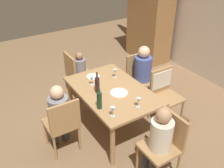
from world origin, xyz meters
TOP-DOWN VIEW (x-y plane):
  - ground_plane at (0.00, 0.00)m, footprint 10.00×10.00m
  - armoire_cabinet at (-1.85, 2.24)m, footprint 1.18×0.62m
  - dining_table at (0.00, 0.00)m, footprint 1.51×0.98m
  - chair_far_left at (-0.43, 0.87)m, footprint 0.44×0.44m
  - chair_right_end at (1.13, 0.09)m, footprint 0.44×0.44m
  - chair_near at (0.09, -0.87)m, footprint 0.44×0.44m
  - chair_left_end at (-1.13, -0.09)m, footprint 0.44×0.44m
  - chair_far_right at (0.22, 0.87)m, footprint 0.46×0.44m
  - person_woman_host at (-0.31, 0.87)m, footprint 0.36×0.31m
  - person_man_bearded at (1.13, -0.03)m, footprint 0.28×0.33m
  - person_man_guest at (-0.03, -0.87)m, footprint 0.33×0.28m
  - person_child_small at (-1.13, 0.02)m, footprint 0.22×0.25m
  - wine_bottle_tall_green at (-0.06, -0.22)m, footprint 0.07×0.07m
  - wine_bottle_dark_red at (0.31, -0.40)m, footprint 0.07×0.07m
  - wine_glass_near_left at (-0.30, 0.25)m, footprint 0.07×0.07m
  - wine_glass_centre at (-0.29, -0.20)m, footprint 0.07×0.07m
  - wine_glass_near_right at (0.57, 0.07)m, footprint 0.07×0.07m
  - wine_glass_far at (0.56, -0.34)m, footprint 0.07×0.07m
  - dinner_plate_host at (0.14, 0.03)m, footprint 0.27×0.27m
  - dinner_plate_guest_left at (-0.50, -0.06)m, footprint 0.23×0.23m
  - handbag at (0.69, 0.87)m, footprint 0.13×0.29m

SIDE VIEW (x-z plane):
  - ground_plane at x=0.00m, z-range 0.00..0.00m
  - handbag at x=0.69m, z-range 0.00..0.22m
  - chair_far_left at x=-0.43m, z-range 0.07..0.99m
  - chair_right_end at x=1.13m, z-range 0.07..0.99m
  - chair_near at x=0.09m, z-range 0.07..0.99m
  - chair_left_end at x=-1.13m, z-range 0.07..0.99m
  - person_child_small at x=-1.13m, z-range 0.09..1.03m
  - chair_far_right at x=0.22m, z-range 0.13..1.05m
  - person_man_guest at x=-0.03m, z-range 0.09..1.17m
  - person_man_bearded at x=1.13m, z-range 0.09..1.17m
  - dining_table at x=0.00m, z-range 0.28..1.02m
  - person_woman_host at x=-0.31m, z-range 0.09..1.23m
  - dinner_plate_host at x=0.14m, z-range 0.74..0.75m
  - dinner_plate_guest_left at x=-0.50m, z-range 0.74..0.75m
  - wine_glass_near_left at x=-0.30m, z-range 0.77..0.92m
  - wine_glass_centre at x=-0.29m, z-range 0.77..0.92m
  - wine_glass_near_right at x=0.57m, z-range 0.77..0.92m
  - wine_glass_far at x=0.56m, z-range 0.77..0.92m
  - wine_bottle_tall_green at x=-0.06m, z-range 0.71..1.05m
  - wine_bottle_dark_red at x=0.31m, z-range 0.72..1.04m
  - armoire_cabinet at x=-1.85m, z-range 0.01..2.19m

